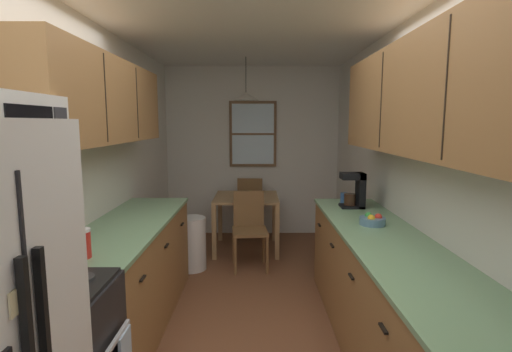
% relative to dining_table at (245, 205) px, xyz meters
% --- Properties ---
extents(ground_plane, '(12.00, 12.00, 0.00)m').
position_rel_dining_table_xyz_m(ground_plane, '(0.07, -1.81, -0.62)').
color(ground_plane, brown).
extents(wall_left, '(0.10, 9.00, 2.55)m').
position_rel_dining_table_xyz_m(wall_left, '(-1.28, -1.81, 0.66)').
color(wall_left, silver).
rests_on(wall_left, ground).
extents(wall_right, '(0.10, 9.00, 2.55)m').
position_rel_dining_table_xyz_m(wall_right, '(1.42, -1.81, 0.66)').
color(wall_right, silver).
rests_on(wall_right, ground).
extents(wall_back, '(4.40, 0.10, 2.55)m').
position_rel_dining_table_xyz_m(wall_back, '(0.07, 0.84, 0.66)').
color(wall_back, silver).
rests_on(wall_back, ground).
extents(ceiling_slab, '(4.40, 9.00, 0.08)m').
position_rel_dining_table_xyz_m(ceiling_slab, '(0.07, -1.81, 1.97)').
color(ceiling_slab, white).
extents(counter_left, '(0.64, 2.09, 0.90)m').
position_rel_dining_table_xyz_m(counter_left, '(-0.93, -2.00, -0.17)').
color(counter_left, olive).
rests_on(counter_left, ground).
extents(upper_cabinets_left, '(0.33, 2.17, 0.65)m').
position_rel_dining_table_xyz_m(upper_cabinets_left, '(-1.07, -2.05, 1.26)').
color(upper_cabinets_left, olive).
extents(counter_right, '(0.64, 3.31, 0.90)m').
position_rel_dining_table_xyz_m(counter_right, '(1.07, -2.66, -0.17)').
color(counter_right, olive).
rests_on(counter_right, ground).
extents(upper_cabinets_right, '(0.33, 2.99, 0.75)m').
position_rel_dining_table_xyz_m(upper_cabinets_right, '(1.21, -2.71, 1.26)').
color(upper_cabinets_right, olive).
extents(dining_table, '(0.85, 0.86, 0.74)m').
position_rel_dining_table_xyz_m(dining_table, '(0.00, 0.00, 0.00)').
color(dining_table, '#A87F51').
rests_on(dining_table, ground).
extents(dining_chair_near, '(0.44, 0.44, 0.90)m').
position_rel_dining_table_xyz_m(dining_chair_near, '(0.05, -0.64, -0.12)').
color(dining_chair_near, brown).
rests_on(dining_chair_near, ground).
extents(dining_chair_far, '(0.43, 0.43, 0.90)m').
position_rel_dining_table_xyz_m(dining_chair_far, '(0.05, 0.64, -0.12)').
color(dining_chair_far, brown).
rests_on(dining_chair_far, ground).
extents(pendant_light, '(0.32, 0.32, 0.55)m').
position_rel_dining_table_xyz_m(pendant_light, '(0.00, 0.00, 1.43)').
color(pendant_light, black).
extents(back_window, '(0.71, 0.05, 0.98)m').
position_rel_dining_table_xyz_m(back_window, '(0.08, 0.77, 0.92)').
color(back_window, brown).
extents(trash_bin, '(0.34, 0.34, 0.62)m').
position_rel_dining_table_xyz_m(trash_bin, '(-0.63, -0.72, -0.31)').
color(trash_bin, white).
rests_on(trash_bin, ground).
extents(storage_canister, '(0.11, 0.11, 0.18)m').
position_rel_dining_table_xyz_m(storage_canister, '(-0.93, -2.86, 0.37)').
color(storage_canister, red).
rests_on(storage_canister, counter_left).
extents(coffee_maker, '(0.22, 0.18, 0.34)m').
position_rel_dining_table_xyz_m(coffee_maker, '(1.09, -1.44, 0.46)').
color(coffee_maker, black).
rests_on(coffee_maker, counter_right).
extents(mug_spare, '(0.11, 0.08, 0.11)m').
position_rel_dining_table_xyz_m(mug_spare, '(1.03, -1.23, 0.33)').
color(mug_spare, '#335999').
rests_on(mug_spare, counter_right).
extents(fruit_bowl, '(0.20, 0.20, 0.09)m').
position_rel_dining_table_xyz_m(fruit_bowl, '(1.07, -2.08, 0.32)').
color(fruit_bowl, '#597F9E').
rests_on(fruit_bowl, counter_right).
extents(table_serving_bowl, '(0.17, 0.17, 0.06)m').
position_rel_dining_table_xyz_m(table_serving_bowl, '(0.06, 0.01, 0.15)').
color(table_serving_bowl, '#E0D14C').
rests_on(table_serving_bowl, dining_table).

